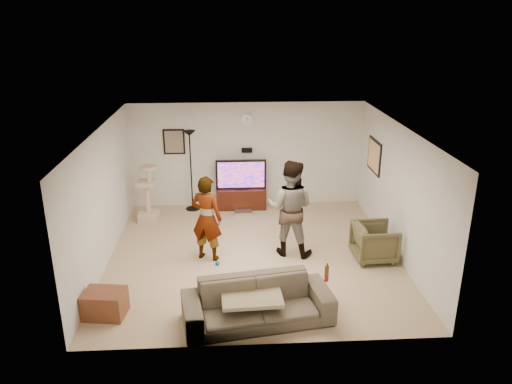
{
  "coord_description": "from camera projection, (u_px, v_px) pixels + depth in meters",
  "views": [
    {
      "loc": [
        -0.46,
        -8.59,
        4.43
      ],
      "look_at": [
        0.07,
        0.2,
        1.23
      ],
      "focal_mm": 34.68,
      "sensor_mm": 36.0,
      "label": 1
    }
  ],
  "objects": [
    {
      "name": "person_right",
      "position": [
        290.0,
        208.0,
        9.38
      ],
      "size": [
        1.09,
        0.97,
        1.88
      ],
      "primitive_type": "imported",
      "rotation": [
        0.0,
        0.0,
        2.82
      ],
      "color": "#24507C",
      "rests_on": "floor"
    },
    {
      "name": "side_table",
      "position": [
        105.0,
        304.0,
        7.63
      ],
      "size": [
        0.68,
        0.54,
        0.41
      ],
      "primitive_type": "cube",
      "rotation": [
        0.0,
        0.0,
        -0.14
      ],
      "color": "brown",
      "rests_on": "floor"
    },
    {
      "name": "wall_back",
      "position": [
        247.0,
        155.0,
        11.75
      ],
      "size": [
        5.5,
        0.04,
        2.5
      ],
      "primitive_type": "cube",
      "color": "white",
      "rests_on": "floor"
    },
    {
      "name": "wall_clock",
      "position": [
        247.0,
        120.0,
        11.44
      ],
      "size": [
        0.26,
        0.04,
        0.26
      ],
      "primitive_type": "cylinder",
      "rotation": [
        1.57,
        0.0,
        0.0
      ],
      "color": "white",
      "rests_on": "wall_back"
    },
    {
      "name": "picture_right",
      "position": [
        374.0,
        156.0,
        10.74
      ],
      "size": [
        0.03,
        0.78,
        0.62
      ],
      "primitive_type": "cube",
      "color": "#FFB479",
      "rests_on": "wall_right"
    },
    {
      "name": "floor",
      "position": [
        253.0,
        255.0,
        9.6
      ],
      "size": [
        5.5,
        5.5,
        0.02
      ],
      "primitive_type": "cube",
      "color": "tan",
      "rests_on": "ground"
    },
    {
      "name": "wall_front",
      "position": [
        264.0,
        266.0,
        6.59
      ],
      "size": [
        5.5,
        0.04,
        2.5
      ],
      "primitive_type": "cube",
      "color": "white",
      "rests_on": "floor"
    },
    {
      "name": "beer_bottle",
      "position": [
        327.0,
        274.0,
        7.35
      ],
      "size": [
        0.06,
        0.06,
        0.25
      ],
      "primitive_type": "cylinder",
      "color": "#56350E",
      "rests_on": "sofa"
    },
    {
      "name": "console_box",
      "position": [
        243.0,
        212.0,
        11.56
      ],
      "size": [
        0.4,
        0.3,
        0.07
      ],
      "primitive_type": "cube",
      "color": "silver",
      "rests_on": "floor"
    },
    {
      "name": "picture_back",
      "position": [
        174.0,
        142.0,
        11.52
      ],
      "size": [
        0.42,
        0.03,
        0.52
      ],
      "primitive_type": "cube",
      "color": "#776B5A",
      "rests_on": "wall_back"
    },
    {
      "name": "wall_speaker",
      "position": [
        247.0,
        150.0,
        11.65
      ],
      "size": [
        0.25,
        0.1,
        0.1
      ],
      "primitive_type": "cube",
      "color": "black",
      "rests_on": "wall_back"
    },
    {
      "name": "tv",
      "position": [
        241.0,
        174.0,
        11.65
      ],
      "size": [
        1.19,
        0.08,
        0.7
      ],
      "primitive_type": "cube",
      "color": "black",
      "rests_on": "tv_stand"
    },
    {
      "name": "cat_tree",
      "position": [
        147.0,
        193.0,
        11.0
      ],
      "size": [
        0.45,
        0.45,
        1.31
      ],
      "primitive_type": "cube",
      "rotation": [
        0.0,
        0.0,
        -0.07
      ],
      "color": "#C7B097",
      "rests_on": "floor"
    },
    {
      "name": "tv_stand",
      "position": [
        241.0,
        198.0,
        11.86
      ],
      "size": [
        1.18,
        0.45,
        0.49
      ],
      "primitive_type": "cube",
      "color": "black",
      "rests_on": "floor"
    },
    {
      "name": "floor_lamp",
      "position": [
        191.0,
        171.0,
        11.52
      ],
      "size": [
        0.32,
        0.32,
        1.91
      ],
      "primitive_type": "cylinder",
      "color": "black",
      "rests_on": "floor"
    },
    {
      "name": "person_left",
      "position": [
        207.0,
        218.0,
        9.2
      ],
      "size": [
        0.71,
        0.6,
        1.65
      ],
      "primitive_type": "imported",
      "rotation": [
        0.0,
        0.0,
        2.75
      ],
      "color": "#B1B1B4",
      "rests_on": "floor"
    },
    {
      "name": "toy_ball",
      "position": [
        217.0,
        263.0,
        9.21
      ],
      "size": [
        0.08,
        0.08,
        0.08
      ],
      "primitive_type": "sphere",
      "color": "#046C81",
      "rests_on": "floor"
    },
    {
      "name": "tv_screen",
      "position": [
        241.0,
        175.0,
        11.61
      ],
      "size": [
        1.09,
        0.01,
        0.62
      ],
      "primitive_type": "cube",
      "color": "#E63F2D",
      "rests_on": "tv"
    },
    {
      "name": "armchair",
      "position": [
        375.0,
        242.0,
        9.33
      ],
      "size": [
        0.81,
        0.79,
        0.71
      ],
      "primitive_type": "imported",
      "rotation": [
        0.0,
        0.0,
        1.61
      ],
      "color": "#4D492C",
      "rests_on": "floor"
    },
    {
      "name": "throw_blanket",
      "position": [
        252.0,
        296.0,
        7.4
      ],
      "size": [
        0.93,
        0.74,
        0.06
      ],
      "primitive_type": "cube",
      "rotation": [
        0.0,
        0.0,
        0.04
      ],
      "color": "tan",
      "rests_on": "sofa"
    },
    {
      "name": "ceiling",
      "position": [
        253.0,
        128.0,
        8.74
      ],
      "size": [
        5.5,
        5.5,
        0.02
      ],
      "primitive_type": "cube",
      "color": "silver",
      "rests_on": "wall_back"
    },
    {
      "name": "wall_left",
      "position": [
        103.0,
        198.0,
        9.02
      ],
      "size": [
        0.04,
        5.5,
        2.5
      ],
      "primitive_type": "cube",
      "color": "white",
      "rests_on": "floor"
    },
    {
      "name": "sofa",
      "position": [
        258.0,
        302.0,
        7.44
      ],
      "size": [
        2.35,
        1.23,
        0.65
      ],
      "primitive_type": "imported",
      "rotation": [
        0.0,
        0.0,
        0.16
      ],
      "color": "brown",
      "rests_on": "floor"
    },
    {
      "name": "wall_right",
      "position": [
        398.0,
        192.0,
        9.33
      ],
      "size": [
        0.04,
        5.5,
        2.5
      ],
      "primitive_type": "cube",
      "color": "white",
      "rests_on": "floor"
    }
  ]
}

